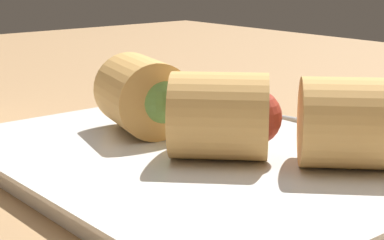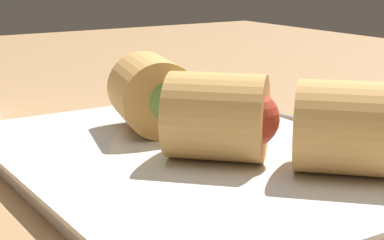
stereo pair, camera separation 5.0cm
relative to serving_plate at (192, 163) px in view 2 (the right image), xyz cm
name	(u,v)px [view 2 (the right image)]	position (x,y,z in cm)	size (l,w,h in cm)	color
table_surface	(223,200)	(-2.78, -0.59, -1.76)	(180.00, 140.00, 2.00)	#A87F54
serving_plate	(192,163)	(0.00, 0.00, 0.00)	(31.05, 22.57, 1.50)	white
roll_front_left	(356,128)	(-8.72, -5.78, 3.50)	(8.22, 8.21, 5.52)	#DBA356
roll_front_right	(156,95)	(5.98, -0.70, 3.50)	(7.60, 6.92, 5.52)	#DBA356
roll_back_left	(222,117)	(-2.29, -0.78, 3.50)	(8.22, 8.21, 5.52)	#DBA356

